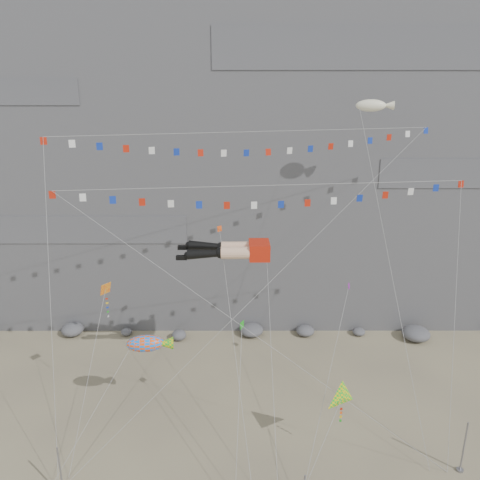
{
  "coord_description": "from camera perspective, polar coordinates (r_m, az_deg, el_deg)",
  "views": [
    {
      "loc": [
        -1.34,
        -29.7,
        25.93
      ],
      "look_at": [
        -1.31,
        9.0,
        13.71
      ],
      "focal_mm": 35.0,
      "sensor_mm": 36.0,
      "label": 1
    }
  ],
  "objects": [
    {
      "name": "small_kite_a",
      "position": [
        39.16,
        -2.42,
        0.63
      ],
      "size": [
        3.37,
        15.84,
        21.5
      ],
      "color": "#F74F14",
      "rests_on": "ground"
    },
    {
      "name": "delta_kite",
      "position": [
        35.49,
        12.35,
        -18.25
      ],
      "size": [
        5.45,
        6.38,
        8.7
      ],
      "color": "yellow",
      "rests_on": "ground"
    },
    {
      "name": "cliff",
      "position": [
        61.72,
        1.25,
        16.66
      ],
      "size": [
        80.0,
        28.0,
        50.0
      ],
      "primitive_type": "cube",
      "color": "slate",
      "rests_on": "ground"
    },
    {
      "name": "fish_windsock",
      "position": [
        37.61,
        -11.46,
        -12.28
      ],
      "size": [
        7.8,
        7.35,
        11.37
      ],
      "color": "#FF500D",
      "rests_on": "ground"
    },
    {
      "name": "anchor_pole_left",
      "position": [
        36.25,
        -21.01,
        -25.04
      ],
      "size": [
        0.12,
        0.12,
        4.13
      ],
      "primitive_type": "cylinder",
      "color": "gray",
      "rests_on": "ground"
    },
    {
      "name": "flag_banner_lower",
      "position": [
        34.85,
        3.46,
        6.61
      ],
      "size": [
        30.49,
        9.47,
        24.29
      ],
      "color": "#B91E0B",
      "rests_on": "ground"
    },
    {
      "name": "flag_banner_upper",
      "position": [
        38.71,
        2.13,
        13.03
      ],
      "size": [
        30.89,
        18.29,
        29.89
      ],
      "color": "#B91E0B",
      "rests_on": "ground"
    },
    {
      "name": "small_kite_c",
      "position": [
        33.93,
        0.23,
        -10.59
      ],
      "size": [
        1.15,
        7.25,
        12.02
      ],
      "color": "#19A41C",
      "rests_on": "ground"
    },
    {
      "name": "talus_boulders",
      "position": [
        53.14,
        1.43,
        -10.95
      ],
      "size": [
        60.0,
        3.0,
        1.2
      ],
      "primitive_type": null,
      "color": "slate",
      "rests_on": "ground"
    },
    {
      "name": "blimp_windsock",
      "position": [
        43.88,
        15.68,
        15.4
      ],
      "size": [
        4.17,
        16.35,
        29.31
      ],
      "color": "white",
      "rests_on": "ground"
    },
    {
      "name": "harlequin_kite",
      "position": [
        37.13,
        -16.08,
        -5.8
      ],
      "size": [
        2.87,
        7.51,
        13.46
      ],
      "color": "red",
      "rests_on": "ground"
    },
    {
      "name": "small_kite_b",
      "position": [
        40.36,
        13.04,
        -5.9
      ],
      "size": [
        5.87,
        13.07,
        17.05
      ],
      "color": "purple",
      "rests_on": "ground"
    },
    {
      "name": "anchor_pole_right",
      "position": [
        39.34,
        25.63,
        -21.81
      ],
      "size": [
        0.12,
        0.12,
        4.14
      ],
      "primitive_type": "cylinder",
      "color": "gray",
      "rests_on": "ground"
    },
    {
      "name": "ground",
      "position": [
        39.45,
        2.08,
        -23.58
      ],
      "size": [
        120.0,
        120.0,
        0.0
      ],
      "primitive_type": "plane",
      "color": "#998E69",
      "rests_on": "ground"
    },
    {
      "name": "legs_kite",
      "position": [
        38.07,
        -0.79,
        -1.26
      ],
      "size": [
        7.71,
        14.72,
        19.19
      ],
      "rotation": [
        0.0,
        0.0,
        0.01
      ],
      "color": "#B91E0B",
      "rests_on": "ground"
    }
  ]
}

